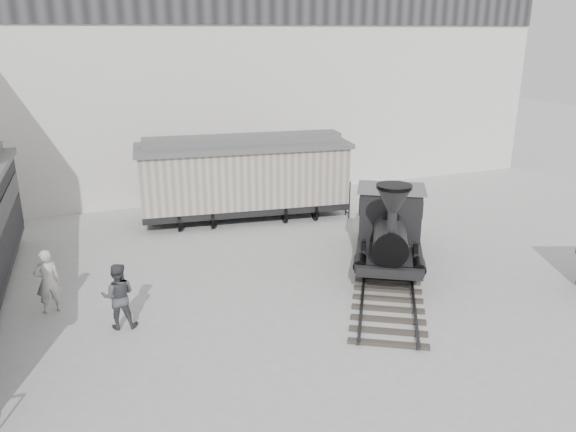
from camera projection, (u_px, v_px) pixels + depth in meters
name	position (u px, v px, depth m)	size (l,w,h in m)	color
ground	(376.00, 329.00, 15.25)	(90.00, 90.00, 0.00)	#9E9E9B
north_wall	(224.00, 79.00, 26.77)	(34.00, 2.51, 11.00)	silver
locomotive	(389.00, 231.00, 19.02)	(6.69, 9.34, 3.40)	#3B342E
boxcar	(244.00, 176.00, 23.71)	(9.15, 3.87, 3.63)	black
visitor_a	(48.00, 281.00, 15.92)	(0.70, 0.46, 1.91)	beige
visitor_b	(118.00, 296.00, 15.09)	(0.90, 0.70, 1.86)	#434449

